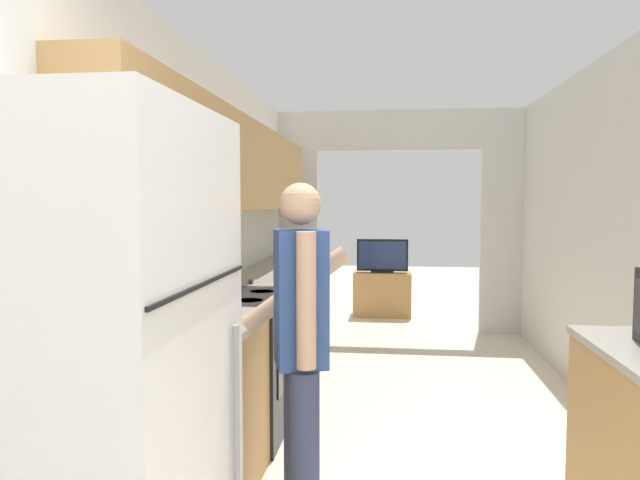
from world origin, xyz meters
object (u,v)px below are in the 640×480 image
Objects in this scene: person at (301,353)px; tv_cabinet at (382,294)px; range_oven at (237,363)px; knife at (252,281)px; refrigerator at (81,412)px; television at (382,256)px.

person is 2.13× the size of tv_cabinet.
range_oven reaches higher than knife.
television is (0.81, 5.79, -0.10)m from refrigerator.
knife is (-0.92, -3.29, 0.61)m from tv_cabinet.
tv_cabinet is 1.13× the size of television.
person reaches higher than television.
knife is at bearing -105.58° from tv_cabinet.
person is 5.01m from tv_cabinet.
person is at bearing -62.27° from range_oven.
person is at bearing -93.46° from television.
tv_cabinet is (0.81, 5.83, -0.59)m from refrigerator.
television is at bearing 82.01° from refrigerator.
person is at bearing -93.43° from tv_cabinet.
knife reaches higher than tv_cabinet.
refrigerator is at bearing -104.15° from knife.
person is at bearing -86.22° from knife.
refrigerator is at bearing -88.02° from range_oven.
tv_cabinet is (0.88, 3.86, -0.17)m from range_oven.
person is (0.58, -1.11, 0.38)m from range_oven.
refrigerator reaches higher than television.
range_oven is 0.72m from knife.
television is (0.30, 4.93, -0.06)m from person.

